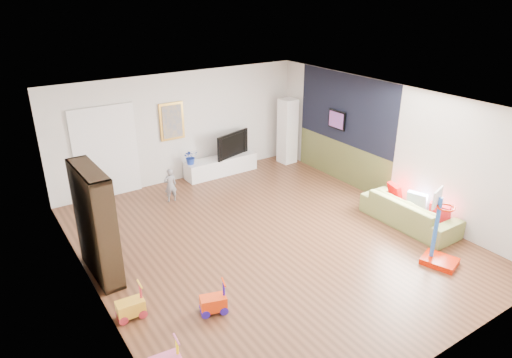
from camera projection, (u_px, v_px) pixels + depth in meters
floor at (267, 240)px, 8.92m from camera, size 6.50×7.50×0.00m
ceiling at (269, 104)px, 7.86m from camera, size 6.50×7.50×0.00m
wall_back at (181, 127)px, 11.26m from camera, size 6.50×0.00×2.70m
wall_front at (445, 276)px, 5.52m from camera, size 6.50×0.00×2.70m
wall_left at (88, 223)px, 6.74m from camera, size 0.00×7.50×2.70m
wall_right at (389, 145)px, 10.05m from camera, size 0.00×7.50×2.70m
navy_accent at (345, 109)px, 10.91m from camera, size 0.01×3.20×1.70m
olive_wainscot at (341, 162)px, 11.44m from camera, size 0.01×3.20×1.00m
doorway at (106, 154)px, 10.39m from camera, size 1.45×0.06×2.10m
painting_back at (172, 121)px, 11.03m from camera, size 0.62×0.06×0.92m
artwork_right at (337, 120)px, 11.15m from camera, size 0.04×0.56×0.46m
media_console at (221, 166)px, 11.94m from camera, size 1.95×0.50×0.45m
tall_cabinet at (287, 131)px, 12.50m from camera, size 0.44×0.44×1.78m
bookshelf at (96, 223)px, 7.52m from camera, size 0.39×1.34×1.94m
sofa at (410, 211)px, 9.38m from camera, size 0.81×2.04×0.59m
basketball_hoop at (445, 229)px, 7.88m from camera, size 0.64×0.71×1.41m
ride_on_yellow at (130, 302)px, 6.74m from camera, size 0.42×0.28×0.54m
ride_on_orange at (213, 298)px, 6.85m from camera, size 0.45×0.35×0.53m
child at (170, 185)px, 10.36m from camera, size 0.31×0.21×0.80m
tv at (230, 144)px, 11.88m from camera, size 1.11×0.48×0.65m
vase_plant at (191, 157)px, 11.34m from camera, size 0.40×0.36×0.39m
pillow_left at (440, 213)px, 8.95m from camera, size 0.19×0.41×0.40m
pillow_center at (417, 201)px, 9.44m from camera, size 0.22×0.41×0.40m
pillow_right at (395, 193)px, 9.82m from camera, size 0.21×0.41×0.39m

